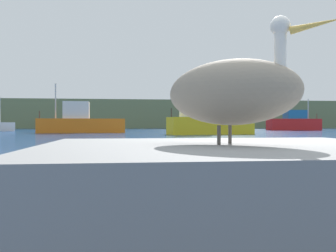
# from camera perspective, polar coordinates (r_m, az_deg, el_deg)

# --- Properties ---
(ground_plane) EXTENTS (260.00, 260.00, 0.00)m
(ground_plane) POSITION_cam_1_polar(r_m,az_deg,el_deg) (3.91, 19.92, -12.35)
(ground_plane) COLOR navy
(hillside_backdrop) EXTENTS (140.00, 17.81, 5.14)m
(hillside_backdrop) POSITION_cam_1_polar(r_m,az_deg,el_deg) (70.80, -5.54, 1.77)
(hillside_backdrop) COLOR #6B7A51
(hillside_backdrop) RESTS_ON ground
(pier_dock) EXTENTS (3.04, 2.50, 0.69)m
(pier_dock) POSITION_cam_1_polar(r_m,az_deg,el_deg) (2.94, 10.15, -9.70)
(pier_dock) COLOR gray
(pier_dock) RESTS_ON ground
(pelican) EXTENTS (1.26, 1.19, 0.97)m
(pelican) POSITION_cam_1_polar(r_m,az_deg,el_deg) (2.90, 10.34, 5.55)
(pelican) COLOR gray
(pelican) RESTS_ON pier_dock
(fishing_boat_yellow) EXTENTS (7.01, 3.09, 3.94)m
(fishing_boat_yellow) POSITION_cam_1_polar(r_m,az_deg,el_deg) (28.34, 6.42, 0.57)
(fishing_boat_yellow) COLOR yellow
(fishing_boat_yellow) RESTS_ON ground
(fishing_boat_orange) EXTENTS (8.10, 2.85, 4.63)m
(fishing_boat_orange) POSITION_cam_1_polar(r_m,az_deg,el_deg) (34.19, -13.95, 0.56)
(fishing_boat_orange) COLOR orange
(fishing_boat_orange) RESTS_ON ground
(fishing_boat_red) EXTENTS (6.69, 2.25, 4.10)m
(fishing_boat_red) POSITION_cam_1_polar(r_m,az_deg,el_deg) (48.62, 19.71, 0.53)
(fishing_boat_red) COLOR red
(fishing_boat_red) RESTS_ON ground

